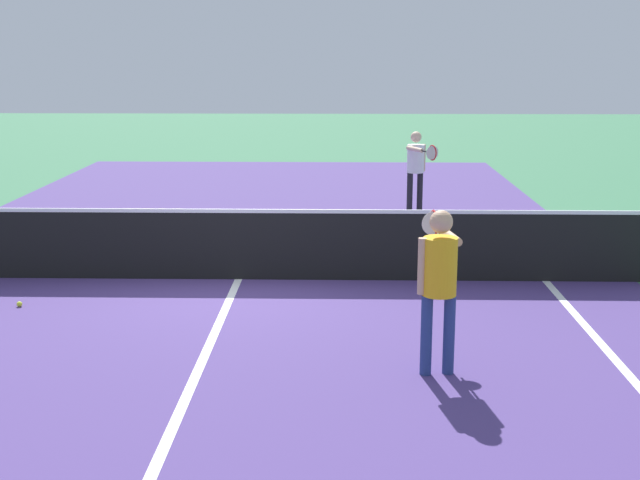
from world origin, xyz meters
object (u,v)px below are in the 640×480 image
at_px(net, 238,244).
at_px(player_far, 416,163).
at_px(tennis_ball_near_net, 19,304).
at_px(player_near, 439,273).

xyz_separation_m(net, player_far, (2.78, 4.94, 0.44)).
relative_size(net, tennis_ball_near_net, 170.15).
bearing_deg(net, player_far, 60.62).
bearing_deg(net, tennis_ball_near_net, -152.14).
bearing_deg(player_far, net, -119.38).
bearing_deg(tennis_ball_near_net, net, 27.86).
relative_size(player_near, tennis_ball_near_net, 24.04).
xyz_separation_m(player_near, tennis_ball_near_net, (-4.77, 2.03, -0.95)).
height_order(net, tennis_ball_near_net, net).
bearing_deg(player_near, tennis_ball_near_net, 156.99).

